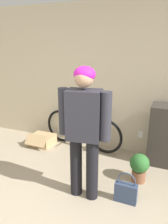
{
  "coord_description": "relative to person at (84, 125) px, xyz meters",
  "views": [
    {
      "loc": [
        0.99,
        -1.13,
        1.92
      ],
      "look_at": [
        0.06,
        1.12,
        1.15
      ],
      "focal_mm": 35.0,
      "sensor_mm": 36.0,
      "label": 1
    }
  ],
  "objects": [
    {
      "name": "potted_plant",
      "position": [
        0.61,
        0.58,
        -0.75
      ],
      "size": [
        0.28,
        0.28,
        0.43
      ],
      "color": "brown",
      "rests_on": "ground_plane"
    },
    {
      "name": "handbag",
      "position": [
        0.54,
        0.08,
        -0.85
      ],
      "size": [
        0.28,
        0.1,
        0.42
      ],
      "color": "#334260",
      "rests_on": "ground_plane"
    },
    {
      "name": "wall_back",
      "position": [
        -0.06,
        1.51,
        0.31
      ],
      "size": [
        8.0,
        0.07,
        2.6
      ],
      "color": "beige",
      "rests_on": "ground_plane"
    },
    {
      "name": "person",
      "position": [
        0.0,
        0.0,
        0.0
      ],
      "size": [
        0.66,
        0.31,
        1.68
      ],
      "rotation": [
        0.0,
        0.0,
        0.15
      ],
      "color": "black",
      "rests_on": "ground_plane"
    },
    {
      "name": "cardboard_box",
      "position": [
        -1.35,
        1.08,
        -0.9
      ],
      "size": [
        0.45,
        0.49,
        0.26
      ],
      "color": "tan",
      "rests_on": "ground_plane"
    },
    {
      "name": "bicycle",
      "position": [
        -0.58,
        1.29,
        -0.64
      ],
      "size": [
        1.63,
        0.46,
        0.73
      ],
      "rotation": [
        0.0,
        0.0,
        -0.14
      ],
      "color": "black",
      "rests_on": "ground_plane"
    }
  ]
}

